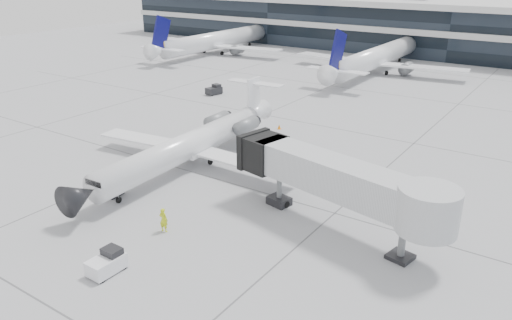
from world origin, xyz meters
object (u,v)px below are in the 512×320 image
Objects in this scene: baggage_tug at (107,263)px; jet_bridge at (346,182)px; regional_jet at (191,144)px; ramp_worker at (164,220)px; cargo_uld at (109,186)px.

jet_bridge is at bearing 52.51° from baggage_tug.
regional_jet is 13.16m from ramp_worker.
regional_jet is 11.71× the size of baggage_tug.
jet_bridge is (17.98, -3.86, 1.91)m from regional_jet.
baggage_tug is at bearing -46.85° from cargo_uld.
jet_bridge is at bearing 9.44° from cargo_uld.
jet_bridge is 7.27× the size of baggage_tug.
cargo_uld is at bearing -101.68° from regional_jet.
regional_jet is at bearing 75.00° from cargo_uld.
regional_jet is 18.48m from jet_bridge.
jet_bridge is at bearing -14.57° from regional_jet.
ramp_worker is 5.94m from baggage_tug.
ramp_worker is at bearing 97.39° from baggage_tug.
jet_bridge is 17.15m from baggage_tug.
jet_bridge is 20.44m from cargo_uld.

